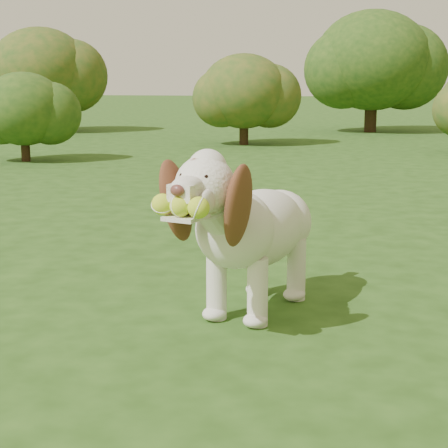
# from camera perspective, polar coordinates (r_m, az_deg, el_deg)

# --- Properties ---
(ground) EXTENTS (80.00, 80.00, 0.00)m
(ground) POSITION_cam_1_polar(r_m,az_deg,el_deg) (3.18, 1.05, -8.65)
(ground) COLOR #204112
(ground) RESTS_ON ground
(dog) EXTENTS (0.63, 1.21, 0.80)m
(dog) POSITION_cam_1_polar(r_m,az_deg,el_deg) (3.37, 1.94, -0.01)
(dog) COLOR silver
(dog) RESTS_ON ground
(shrub_a) EXTENTS (1.10, 1.10, 1.14)m
(shrub_a) POSITION_cam_1_polar(r_m,az_deg,el_deg) (10.01, -15.03, 8.46)
(shrub_a) COLOR #382314
(shrub_a) RESTS_ON ground
(shrub_e) EXTENTS (1.97, 1.97, 2.04)m
(shrub_e) POSITION_cam_1_polar(r_m,az_deg,el_deg) (15.38, -13.82, 11.29)
(shrub_e) COLOR #382314
(shrub_e) RESTS_ON ground
(shrub_i) EXTENTS (2.28, 2.28, 2.36)m
(shrub_i) POSITION_cam_1_polar(r_m,az_deg,el_deg) (15.18, 11.26, 12.12)
(shrub_i) COLOR #382314
(shrub_i) RESTS_ON ground
(shrub_b) EXTENTS (1.40, 1.40, 1.45)m
(shrub_b) POSITION_cam_1_polar(r_m,az_deg,el_deg) (12.09, 1.54, 10.08)
(shrub_b) COLOR #382314
(shrub_b) RESTS_ON ground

